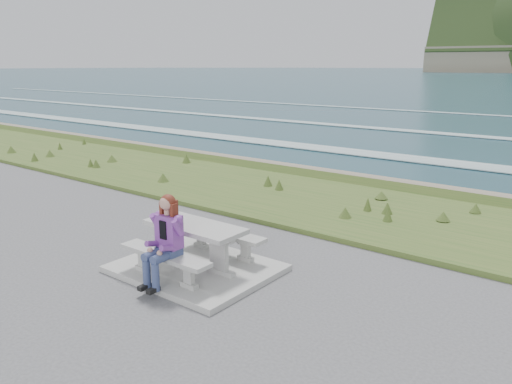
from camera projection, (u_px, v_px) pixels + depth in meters
concrete_slab at (196, 268)px, 8.63m from camera, size 2.60×2.10×0.10m
picnic_table at (195, 234)px, 8.47m from camera, size 1.80×0.75×0.75m
bench_landward at (165, 259)px, 8.00m from camera, size 1.80×0.35×0.45m
bench_seaward at (223, 236)px, 9.07m from camera, size 1.80×0.35×0.45m
grass_verge at (337, 208)px, 12.47m from camera, size 160.00×4.50×0.22m
shore_drop at (385, 186)px, 14.70m from camera, size 160.00×0.80×2.20m
ocean at (508, 159)px, 28.30m from camera, size 1600.00×1600.00×0.09m
seated_woman at (163, 252)px, 7.78m from camera, size 0.42×0.72×1.43m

